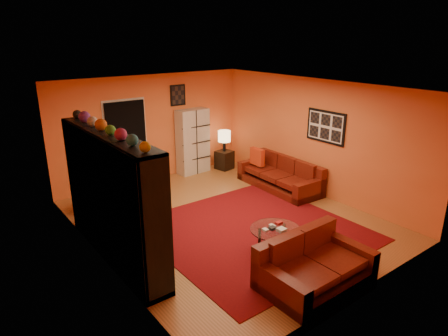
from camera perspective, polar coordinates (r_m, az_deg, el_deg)
floor at (r=8.00m, az=0.32°, el=-7.35°), size 6.00×6.00×0.00m
ceiling at (r=7.25m, az=0.36°, el=11.45°), size 6.00×6.00×0.00m
wall_back at (r=9.99m, az=-10.23°, el=5.58°), size 6.00×0.00×6.00m
wall_front at (r=5.60m, az=19.45°, el=-5.71°), size 6.00×0.00×6.00m
wall_left at (r=6.40m, az=-17.73°, el=-2.46°), size 0.00×6.00×6.00m
wall_right at (r=9.21m, az=12.83°, el=4.30°), size 0.00×6.00×6.00m
rug at (r=7.58m, az=4.19°, el=-8.94°), size 3.60×3.60×0.01m
doorway at (r=9.74m, az=-13.68°, el=3.31°), size 0.95×0.10×2.04m
wall_art_right at (r=8.94m, az=14.34°, el=5.74°), size 0.03×1.00×0.70m
wall_art_back at (r=10.19m, az=-6.62°, el=10.30°), size 0.42×0.03×0.52m
entertainment_unit at (r=6.56m, az=-15.68°, el=-4.09°), size 0.45×3.00×2.10m
tv at (r=6.63m, az=-15.31°, el=-4.52°), size 0.89×0.12×0.51m
sofa at (r=9.63m, az=8.26°, el=-1.11°), size 0.96×2.18×0.85m
loveseat at (r=6.18m, az=12.40°, el=-13.30°), size 1.68×1.01×0.85m
throw_pillow at (r=9.87m, az=4.77°, el=1.62°), size 0.12×0.42×0.42m
coffee_table at (r=6.77m, az=7.38°, el=-9.00°), size 0.85×0.85×0.42m
storage_cabinet at (r=10.43m, az=-4.47°, el=3.80°), size 0.87×0.43×1.69m
bowl_chair at (r=8.74m, az=-18.41°, el=-4.02°), size 0.64×0.64×0.53m
side_table at (r=10.85m, az=0.04°, el=1.17°), size 0.47×0.47×0.50m
table_lamp at (r=10.67m, az=0.04°, el=4.50°), size 0.34×0.34×0.56m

